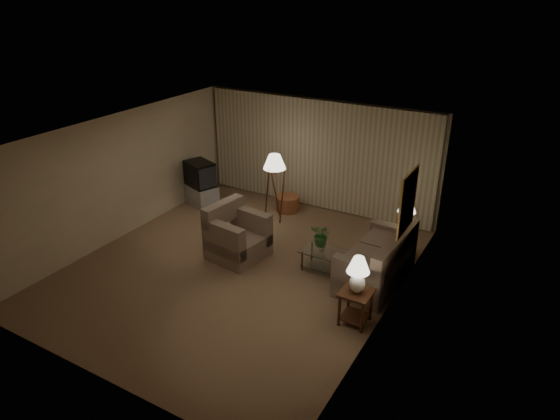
{
  "coord_description": "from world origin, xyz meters",
  "views": [
    {
      "loc": [
        4.93,
        -6.98,
        5.16
      ],
      "look_at": [
        0.59,
        0.6,
        1.14
      ],
      "focal_mm": 32.0,
      "sensor_mm": 36.0,
      "label": 1
    }
  ],
  "objects_px": {
    "table_lamp_near": "(358,272)",
    "tv_cabinet": "(201,195)",
    "ottoman": "(288,203)",
    "side_table_near": "(356,302)",
    "side_table_far": "(404,238)",
    "sofa": "(376,262)",
    "crt_tv": "(200,174)",
    "armchair": "(238,237)",
    "table_lamp_far": "(407,212)",
    "coffee_table": "(328,258)",
    "floor_lamp": "(275,186)",
    "vase": "(321,247)"
  },
  "relations": [
    {
      "from": "side_table_near",
      "to": "ottoman",
      "type": "bearing_deg",
      "value": 133.04
    },
    {
      "from": "table_lamp_far",
      "to": "floor_lamp",
      "type": "distance_m",
      "value": 3.14
    },
    {
      "from": "armchair",
      "to": "side_table_far",
      "type": "distance_m",
      "value": 3.38
    },
    {
      "from": "table_lamp_near",
      "to": "side_table_near",
      "type": "bearing_deg",
      "value": 14.04
    },
    {
      "from": "armchair",
      "to": "crt_tv",
      "type": "xyz_separation_m",
      "value": [
        -2.31,
        1.74,
        0.37
      ]
    },
    {
      "from": "side_table_far",
      "to": "crt_tv",
      "type": "distance_m",
      "value": 5.22
    },
    {
      "from": "side_table_far",
      "to": "side_table_near",
      "type": "bearing_deg",
      "value": -90.0
    },
    {
      "from": "side_table_near",
      "to": "coffee_table",
      "type": "xyz_separation_m",
      "value": [
        -1.07,
        1.25,
        -0.13
      ]
    },
    {
      "from": "table_lamp_near",
      "to": "crt_tv",
      "type": "xyz_separation_m",
      "value": [
        -5.2,
        2.6,
        -0.17
      ]
    },
    {
      "from": "armchair",
      "to": "floor_lamp",
      "type": "bearing_deg",
      "value": 14.9
    },
    {
      "from": "floor_lamp",
      "to": "vase",
      "type": "distance_m",
      "value": 2.45
    },
    {
      "from": "armchair",
      "to": "table_lamp_near",
      "type": "height_order",
      "value": "table_lamp_near"
    },
    {
      "from": "side_table_near",
      "to": "vase",
      "type": "relative_size",
      "value": 3.92
    },
    {
      "from": "armchair",
      "to": "side_table_far",
      "type": "xyz_separation_m",
      "value": [
        2.89,
        1.74,
        -0.05
      ]
    },
    {
      "from": "armchair",
      "to": "side_table_near",
      "type": "height_order",
      "value": "armchair"
    },
    {
      "from": "sofa",
      "to": "side_table_near",
      "type": "relative_size",
      "value": 3.24
    },
    {
      "from": "sofa",
      "to": "crt_tv",
      "type": "xyz_separation_m",
      "value": [
        -5.05,
        1.25,
        0.4
      ]
    },
    {
      "from": "side_table_near",
      "to": "vase",
      "type": "bearing_deg",
      "value": 134.27
    },
    {
      "from": "sofa",
      "to": "tv_cabinet",
      "type": "distance_m",
      "value": 5.2
    },
    {
      "from": "armchair",
      "to": "vase",
      "type": "distance_m",
      "value": 1.72
    },
    {
      "from": "sofa",
      "to": "armchair",
      "type": "relative_size",
      "value": 1.49
    },
    {
      "from": "table_lamp_near",
      "to": "ottoman",
      "type": "xyz_separation_m",
      "value": [
        -3.11,
        3.33,
        -0.79
      ]
    },
    {
      "from": "armchair",
      "to": "ottoman",
      "type": "height_order",
      "value": "armchair"
    },
    {
      "from": "sofa",
      "to": "crt_tv",
      "type": "distance_m",
      "value": 5.22
    },
    {
      "from": "table_lamp_near",
      "to": "tv_cabinet",
      "type": "xyz_separation_m",
      "value": [
        -5.2,
        2.6,
        -0.73
      ]
    },
    {
      "from": "tv_cabinet",
      "to": "vase",
      "type": "xyz_separation_m",
      "value": [
        3.98,
        -1.35,
        0.24
      ]
    },
    {
      "from": "floor_lamp",
      "to": "vase",
      "type": "height_order",
      "value": "floor_lamp"
    },
    {
      "from": "side_table_near",
      "to": "floor_lamp",
      "type": "distance_m",
      "value": 4.18
    },
    {
      "from": "crt_tv",
      "to": "floor_lamp",
      "type": "xyz_separation_m",
      "value": [
        2.07,
        0.14,
        0.03
      ]
    },
    {
      "from": "table_lamp_far",
      "to": "ottoman",
      "type": "distance_m",
      "value": 3.29
    },
    {
      "from": "tv_cabinet",
      "to": "side_table_near",
      "type": "bearing_deg",
      "value": -5.52
    },
    {
      "from": "table_lamp_far",
      "to": "sofa",
      "type": "bearing_deg",
      "value": -96.84
    },
    {
      "from": "side_table_far",
      "to": "table_lamp_near",
      "type": "height_order",
      "value": "table_lamp_near"
    },
    {
      "from": "coffee_table",
      "to": "vase",
      "type": "height_order",
      "value": "vase"
    },
    {
      "from": "crt_tv",
      "to": "vase",
      "type": "bearing_deg",
      "value": 2.33
    },
    {
      "from": "crt_tv",
      "to": "armchair",
      "type": "bearing_deg",
      "value": -15.99
    },
    {
      "from": "table_lamp_near",
      "to": "crt_tv",
      "type": "bearing_deg",
      "value": 153.47
    },
    {
      "from": "armchair",
      "to": "table_lamp_far",
      "type": "distance_m",
      "value": 3.42
    },
    {
      "from": "side_table_far",
      "to": "crt_tv",
      "type": "relative_size",
      "value": 0.69
    },
    {
      "from": "side_table_near",
      "to": "vase",
      "type": "distance_m",
      "value": 1.75
    },
    {
      "from": "tv_cabinet",
      "to": "ottoman",
      "type": "xyz_separation_m",
      "value": [
        2.09,
        0.73,
        -0.06
      ]
    },
    {
      "from": "table_lamp_far",
      "to": "coffee_table",
      "type": "relative_size",
      "value": 0.6
    },
    {
      "from": "table_lamp_far",
      "to": "table_lamp_near",
      "type": "bearing_deg",
      "value": -90.0
    },
    {
      "from": "side_table_near",
      "to": "tv_cabinet",
      "type": "bearing_deg",
      "value": 153.47
    },
    {
      "from": "armchair",
      "to": "crt_tv",
      "type": "distance_m",
      "value": 2.91
    },
    {
      "from": "vase",
      "to": "table_lamp_far",
      "type": "bearing_deg",
      "value": 47.92
    },
    {
      "from": "crt_tv",
      "to": "sofa",
      "type": "bearing_deg",
      "value": 7.15
    },
    {
      "from": "ottoman",
      "to": "side_table_near",
      "type": "bearing_deg",
      "value": -46.96
    },
    {
      "from": "coffee_table",
      "to": "crt_tv",
      "type": "relative_size",
      "value": 1.21
    },
    {
      "from": "table_lamp_near",
      "to": "floor_lamp",
      "type": "xyz_separation_m",
      "value": [
        -3.13,
        2.74,
        -0.14
      ]
    }
  ]
}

